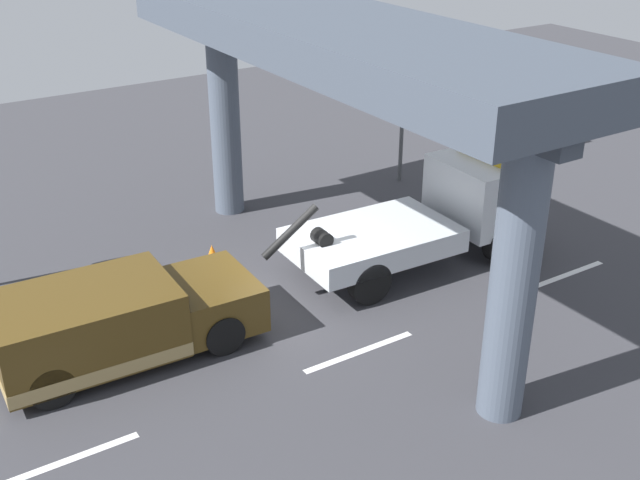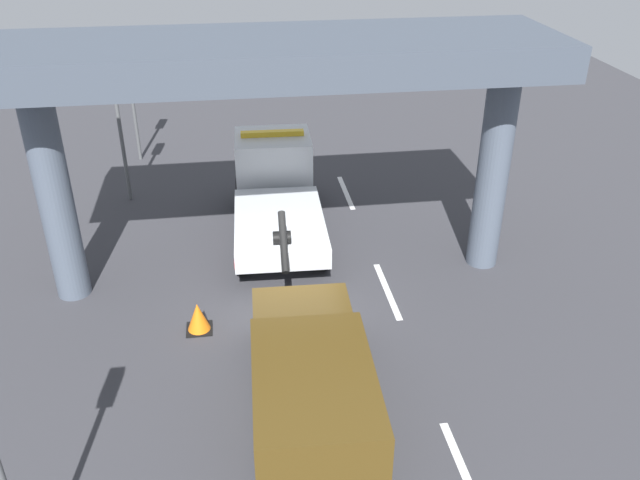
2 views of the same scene
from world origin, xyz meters
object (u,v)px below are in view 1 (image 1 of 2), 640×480
Objects in this scene: traffic_light_far at (405,72)px; towed_van_green at (116,322)px; traffic_cone_orange at (213,259)px; traffic_light_mid at (492,68)px; tow_truck_white at (438,212)px.

towed_van_green is at bearing -156.84° from traffic_light_far.
traffic_light_mid is at bearing 11.97° from traffic_cone_orange.
traffic_cone_orange is (-5.05, 2.25, -0.86)m from tow_truck_white.
tow_truck_white is 7.73m from traffic_light_mid.
towed_van_green is 15.03m from traffic_light_mid.
towed_van_green reaches higher than traffic_cone_orange.
tow_truck_white is at bearing -142.37° from traffic_light_mid.
traffic_light_far is at bearing 17.27° from traffic_cone_orange.
traffic_light_mid is 5.82× the size of traffic_cone_orange.
traffic_light_far is at bearing 180.00° from traffic_light_mid.
traffic_light_far reaches higher than traffic_cone_orange.
traffic_light_far is (10.64, 4.55, 2.62)m from towed_van_green.
traffic_light_far is (2.44, 4.58, 2.19)m from tow_truck_white.
traffic_light_mid reaches higher than traffic_cone_orange.
traffic_light_far reaches higher than towed_van_green.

